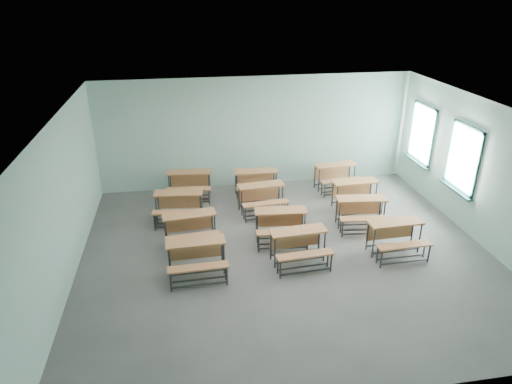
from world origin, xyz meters
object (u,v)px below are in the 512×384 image
Objects in this scene: desk_unit_r1c2 at (362,209)px; desk_unit_r2c1 at (262,195)px; desk_unit_r0c0 at (196,254)px; desk_unit_r2c0 at (178,203)px; desk_unit_r2c2 at (356,191)px; desk_unit_r1c0 at (190,225)px; desk_unit_r1c1 at (281,221)px; desk_unit_r3c2 at (336,173)px; desk_unit_r0c2 at (397,234)px; desk_unit_r0c1 at (299,243)px; desk_unit_r3c0 at (189,181)px; desk_unit_r3c1 at (256,180)px.

desk_unit_r1c2 is 1.01× the size of desk_unit_r2c1.
desk_unit_r0c0 is 0.96× the size of desk_unit_r2c0.
desk_unit_r1c2 is at bearing -106.50° from desk_unit_r2c2.
desk_unit_r2c0 and desk_unit_r2c1 have the same top height.
desk_unit_r1c0 is at bearing -170.92° from desk_unit_r1c2.
desk_unit_r1c1 is 0.99× the size of desk_unit_r1c2.
desk_unit_r1c2 is 2.31m from desk_unit_r3c2.
desk_unit_r0c0 is 4.36m from desk_unit_r0c2.
desk_unit_r2c0 is at bearing 132.53° from desk_unit_r0c1.
desk_unit_r2c1 is at bearing 173.26° from desk_unit_r2c2.
desk_unit_r1c1 is 3.42m from desk_unit_r3c2.
desk_unit_r1c0 and desk_unit_r3c2 have the same top height.
desk_unit_r0c0 is 0.96× the size of desk_unit_r1c0.
desk_unit_r2c0 is 1.01× the size of desk_unit_r3c2.
desk_unit_r3c2 is at bearing 55.18° from desk_unit_r1c1.
desk_unit_r0c1 is 3.16m from desk_unit_r2c2.
desk_unit_r0c1 is 1.01× the size of desk_unit_r2c2.
desk_unit_r0c1 is 0.99× the size of desk_unit_r3c0.
desk_unit_r2c0 is at bearing 173.17° from desk_unit_r1c2.
desk_unit_r0c0 is 4.95m from desk_unit_r2c2.
desk_unit_r1c1 and desk_unit_r3c0 have the same top height.
desk_unit_r1c1 is (-0.18, 0.99, 0.00)m from desk_unit_r0c1.
desk_unit_r0c1 is at bearing -138.72° from desk_unit_r1c2.
desk_unit_r1c0 is 2.33m from desk_unit_r2c1.
desk_unit_r0c0 and desk_unit_r0c2 have the same top height.
desk_unit_r0c1 is 3.45m from desk_unit_r2c0.
desk_unit_r2c1 is 0.99m from desk_unit_r3c1.
desk_unit_r0c1 is at bearing -32.86° from desk_unit_r1c0.
desk_unit_r0c0 is 4.03m from desk_unit_r3c1.
desk_unit_r1c1 is at bearing -164.63° from desk_unit_r1c2.
desk_unit_r1c2 is 3.13m from desk_unit_r3c1.
desk_unit_r1c0 is at bearing 149.14° from desk_unit_r0c1.
desk_unit_r0c1 is at bearing 0.80° from desk_unit_r0c0.
desk_unit_r1c1 is 2.51m from desk_unit_r3c1.
desk_unit_r0c2 is 0.97× the size of desk_unit_r3c0.
desk_unit_r1c0 is 0.99× the size of desk_unit_r1c2.
desk_unit_r1c0 is at bearing -128.11° from desk_unit_r3c1.
desk_unit_r2c0 is 1.04× the size of desk_unit_r2c2.
desk_unit_r0c2 and desk_unit_r2c0 have the same top height.
desk_unit_r0c2 is at bearing -92.93° from desk_unit_r3c2.
desk_unit_r3c1 is (1.85, -0.23, 0.00)m from desk_unit_r3c0.
desk_unit_r3c2 is (4.53, 1.22, 0.00)m from desk_unit_r2c0.
desk_unit_r0c2 is at bearing -20.29° from desk_unit_r1c0.
desk_unit_r0c1 and desk_unit_r1c1 have the same top height.
desk_unit_r1c1 is 2.69m from desk_unit_r2c2.
desk_unit_r3c1 is at bearing 123.86° from desk_unit_r0c2.
desk_unit_r0c1 and desk_unit_r1c2 have the same top height.
desk_unit_r0c1 is (2.17, 0.10, 0.00)m from desk_unit_r0c0.
desk_unit_r3c2 is at bearing 23.86° from desk_unit_r1c0.
desk_unit_r3c1 is at bearing 152.21° from desk_unit_r2c2.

